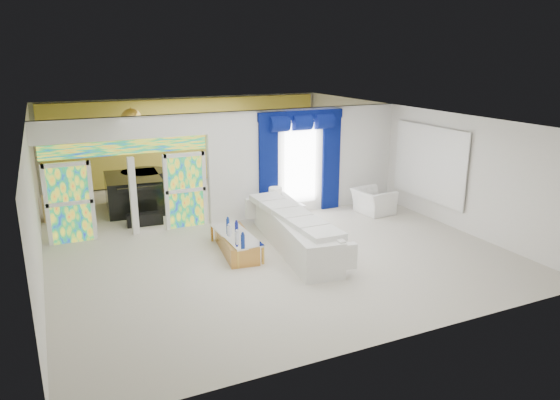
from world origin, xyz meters
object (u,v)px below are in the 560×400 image
coffee_table (236,243)px  console_table (285,213)px  grand_piano (134,193)px  white_sofa (294,232)px  armchair (373,201)px

coffee_table → console_table: bearing=39.4°
console_table → grand_piano: bearing=142.5°
white_sofa → console_table: (0.74, 2.02, -0.20)m
console_table → white_sofa: bearing=-110.1°
console_table → grand_piano: size_ratio=0.56×
white_sofa → console_table: size_ratio=3.63×
coffee_table → console_table: 2.70m
armchair → grand_piano: 7.05m
grand_piano → console_table: bearing=-33.6°
armchair → grand_piano: size_ratio=0.54×
coffee_table → armchair: armchair is taller
white_sofa → coffee_table: white_sofa is taller
console_table → armchair: (2.58, -0.50, 0.16)m
console_table → armchair: armchair is taller
armchair → coffee_table: bearing=99.9°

